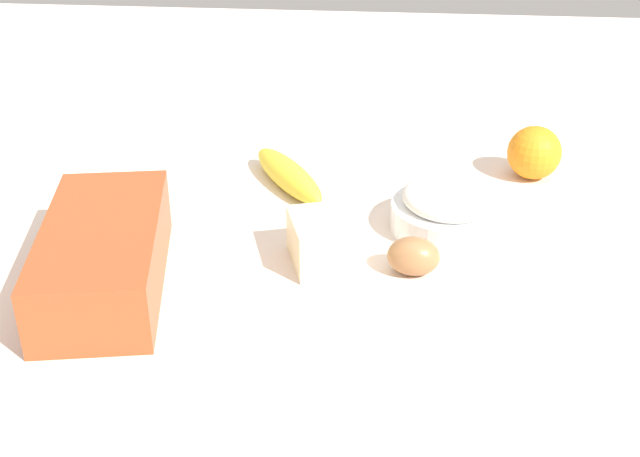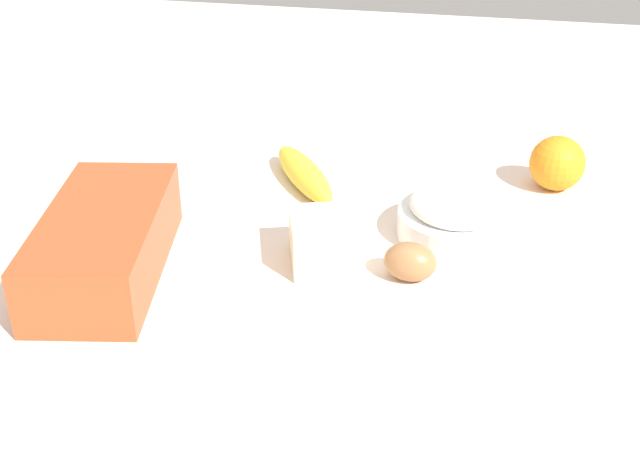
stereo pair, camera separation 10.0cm
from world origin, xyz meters
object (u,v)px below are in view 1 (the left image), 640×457
(banana, at_px, (288,175))
(orange_fruit, at_px, (534,153))
(egg_near_butter, at_px, (413,256))
(loaf_pan, at_px, (103,254))
(flour_bowl, at_px, (449,208))
(butter_block, at_px, (322,242))

(banana, height_order, orange_fruit, orange_fruit)
(banana, relative_size, egg_near_butter, 3.02)
(loaf_pan, bearing_deg, flour_bowl, -77.20)
(flour_bowl, bearing_deg, butter_block, 122.87)
(flour_bowl, bearing_deg, loaf_pan, 113.14)
(loaf_pan, bearing_deg, egg_near_butter, -91.14)
(loaf_pan, height_order, orange_fruit, loaf_pan)
(orange_fruit, xyz_separation_m, egg_near_butter, (-0.29, 0.18, -0.02))
(flour_bowl, bearing_deg, banana, 65.09)
(butter_block, bearing_deg, egg_near_butter, -96.97)
(flour_bowl, height_order, banana, flour_bowl)
(banana, relative_size, orange_fruit, 2.42)
(loaf_pan, height_order, flour_bowl, loaf_pan)
(egg_near_butter, bearing_deg, orange_fruit, -31.74)
(banana, bearing_deg, loaf_pan, 146.96)
(butter_block, bearing_deg, banana, 18.15)
(butter_block, bearing_deg, flour_bowl, -57.13)
(flour_bowl, relative_size, banana, 0.79)
(loaf_pan, distance_m, egg_near_butter, 0.36)
(orange_fruit, xyz_separation_m, butter_block, (-0.27, 0.29, -0.01))
(orange_fruit, distance_m, egg_near_butter, 0.34)
(flour_bowl, distance_m, egg_near_butter, 0.12)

